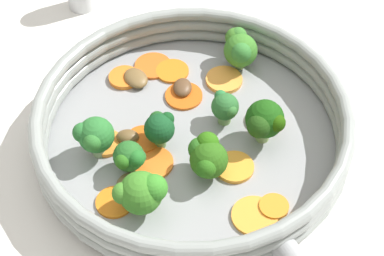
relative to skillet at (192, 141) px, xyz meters
name	(u,v)px	position (x,y,z in m)	size (l,w,h in m)	color
ground_plane	(192,145)	(0.00, 0.00, -0.01)	(4.00, 4.00, 0.00)	white
skillet	(192,141)	(0.00, 0.00, 0.00)	(0.32, 0.32, 0.01)	#939699
skillet_rim_wall	(192,123)	(0.00, 0.00, 0.03)	(0.34, 0.34, 0.05)	gray
skillet_rivet_right	(310,217)	(-0.04, -0.15, 0.01)	(0.01, 0.01, 0.01)	#91929B
carrot_slice_0	(264,120)	(0.06, -0.06, 0.01)	(0.04, 0.04, 0.00)	orange
carrot_slice_1	(224,80)	(0.09, 0.01, 0.01)	(0.04, 0.04, 0.01)	#F69D3D
carrot_slice_2	(143,140)	(-0.03, 0.04, 0.01)	(0.04, 0.04, 0.01)	#D65D15
carrot_slice_3	(107,143)	(-0.05, 0.08, 0.01)	(0.04, 0.04, 0.01)	orange
carrot_slice_4	(172,71)	(0.08, 0.07, 0.01)	(0.04, 0.04, 0.00)	orange
carrot_slice_5	(274,207)	(-0.04, -0.11, 0.01)	(0.03, 0.03, 0.01)	orange
carrot_slice_6	(235,167)	(-0.02, -0.06, 0.01)	(0.04, 0.04, 0.00)	orange
carrot_slice_7	(124,78)	(0.04, 0.11, 0.01)	(0.04, 0.04, 0.01)	orange
carrot_slice_8	(153,66)	(0.08, 0.09, 0.01)	(0.04, 0.04, 0.00)	orange
carrot_slice_9	(153,163)	(-0.05, 0.02, 0.01)	(0.04, 0.04, 0.00)	orange
carrot_slice_10	(254,216)	(-0.06, -0.10, 0.01)	(0.05, 0.05, 0.00)	#F99B32
carrot_slice_11	(184,96)	(0.05, 0.04, 0.01)	(0.04, 0.04, 0.00)	#DC5D16
carrot_slice_12	(115,202)	(-0.11, 0.03, 0.01)	(0.04, 0.04, 0.00)	orange
broccoli_floret_0	(207,157)	(-0.04, -0.04, 0.03)	(0.05, 0.04, 0.05)	#668A52
broccoli_floret_1	(130,157)	(-0.07, 0.03, 0.03)	(0.04, 0.04, 0.04)	olive
broccoli_floret_2	(238,47)	(0.12, 0.00, 0.04)	(0.05, 0.04, 0.05)	#779E52
broccoli_floret_3	(141,191)	(-0.10, 0.00, 0.04)	(0.04, 0.05, 0.05)	#8BAF5D
broccoli_floret_4	(225,107)	(0.04, -0.02, 0.03)	(0.03, 0.03, 0.04)	#6F9655
broccoli_floret_5	(265,121)	(0.03, -0.07, 0.04)	(0.05, 0.04, 0.05)	#8AA95F
broccoli_floret_6	(94,136)	(-0.07, 0.08, 0.04)	(0.04, 0.04, 0.05)	#8CA670
broccoli_floret_7	(160,128)	(-0.02, 0.03, 0.03)	(0.03, 0.03, 0.04)	#618D4F
mushroom_piece_0	(136,78)	(0.04, 0.10, 0.01)	(0.03, 0.03, 0.01)	brown
mushroom_piece_1	(183,88)	(0.06, 0.04, 0.01)	(0.03, 0.02, 0.01)	brown
mushroom_piece_2	(128,137)	(-0.04, 0.06, 0.01)	(0.02, 0.02, 0.01)	brown
mushroom_piece_3	(127,184)	(-0.09, 0.03, 0.01)	(0.03, 0.02, 0.01)	brown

